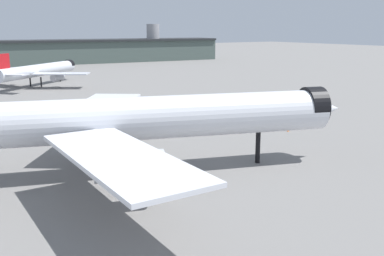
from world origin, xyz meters
The scene contains 7 objects.
ground centered at (0.00, 0.00, 0.00)m, with size 900.00×900.00×0.00m, color slate.
airliner_near_gate centered at (0.16, 0.06, 8.14)m, with size 65.01×57.89×18.47m.
airliner_far_taxiway centered at (13.87, 110.35, 5.66)m, with size 41.13×37.17×12.85m.
terminal_building centered at (37.31, 209.55, 7.19)m, with size 235.71×46.67×23.42m.
baggage_tug_wing centered at (6.11, 39.66, 0.97)m, with size 3.05×3.58×1.85m.
baggage_cart_trailing centered at (21.96, 31.11, 0.98)m, with size 2.64×2.28×1.82m.
traffic_cone_near_nose centered at (38.41, 6.95, 0.28)m, with size 0.45×0.45×0.57m, color #F2600C.
Camera 1 is at (-27.41, -56.90, 21.28)m, focal length 41.06 mm.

